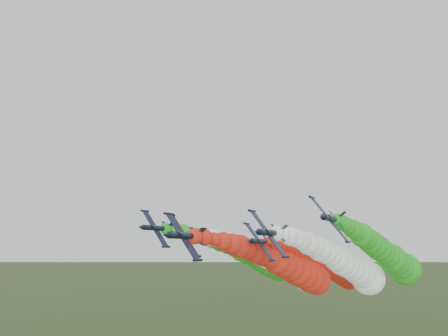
{
  "coord_description": "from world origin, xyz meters",
  "views": [
    {
      "loc": [
        38.07,
        -66.81,
        32.73
      ],
      "look_at": [
        -2.22,
        11.22,
        48.76
      ],
      "focal_mm": 35.0,
      "sensor_mm": 36.0,
      "label": 1
    }
  ],
  "objects_px": {
    "jet_outer_right": "(388,256)",
    "jet_trail": "(329,267)",
    "jet_inner_left": "(283,265)",
    "jet_inner_right": "(348,266)",
    "jet_outer_left": "(254,258)",
    "jet_lead": "(290,268)"
  },
  "relations": [
    {
      "from": "jet_lead",
      "to": "jet_inner_right",
      "type": "xyz_separation_m",
      "value": [
        13.5,
        7.38,
        0.49
      ]
    },
    {
      "from": "jet_outer_left",
      "to": "jet_trail",
      "type": "distance_m",
      "value": 23.24
    },
    {
      "from": "jet_lead",
      "to": "jet_outer_right",
      "type": "relative_size",
      "value": 0.99
    },
    {
      "from": "jet_inner_left",
      "to": "jet_outer_left",
      "type": "relative_size",
      "value": 1.01
    },
    {
      "from": "jet_trail",
      "to": "jet_inner_right",
      "type": "bearing_deg",
      "value": -62.03
    },
    {
      "from": "jet_inner_right",
      "to": "jet_lead",
      "type": "bearing_deg",
      "value": -151.33
    },
    {
      "from": "jet_lead",
      "to": "jet_trail",
      "type": "bearing_deg",
      "value": 81.27
    },
    {
      "from": "jet_inner_right",
      "to": "jet_outer_left",
      "type": "relative_size",
      "value": 1.01
    },
    {
      "from": "jet_inner_left",
      "to": "jet_trail",
      "type": "distance_m",
      "value": 19.34
    },
    {
      "from": "jet_inner_left",
      "to": "jet_inner_right",
      "type": "xyz_separation_m",
      "value": [
        18.33,
        -0.83,
        0.15
      ]
    },
    {
      "from": "jet_outer_right",
      "to": "jet_trail",
      "type": "relative_size",
      "value": 1.01
    },
    {
      "from": "jet_inner_right",
      "to": "jet_inner_left",
      "type": "bearing_deg",
      "value": 177.39
    },
    {
      "from": "jet_inner_left",
      "to": "jet_outer_right",
      "type": "relative_size",
      "value": 1.0
    },
    {
      "from": "jet_inner_right",
      "to": "jet_outer_right",
      "type": "xyz_separation_m",
      "value": [
        9.64,
        6.05,
        2.59
      ]
    },
    {
      "from": "jet_outer_left",
      "to": "jet_outer_right",
      "type": "bearing_deg",
      "value": -3.94
    },
    {
      "from": "jet_lead",
      "to": "jet_outer_right",
      "type": "xyz_separation_m",
      "value": [
        23.14,
        13.43,
        3.08
      ]
    },
    {
      "from": "jet_lead",
      "to": "jet_outer_left",
      "type": "bearing_deg",
      "value": 136.77
    },
    {
      "from": "jet_outer_right",
      "to": "jet_inner_right",
      "type": "bearing_deg",
      "value": -147.88
    },
    {
      "from": "jet_lead",
      "to": "jet_trail",
      "type": "height_order",
      "value": "jet_lead"
    },
    {
      "from": "jet_outer_right",
      "to": "jet_lead",
      "type": "bearing_deg",
      "value": -149.87
    },
    {
      "from": "jet_inner_left",
      "to": "jet_inner_right",
      "type": "distance_m",
      "value": 18.35
    },
    {
      "from": "jet_lead",
      "to": "jet_trail",
      "type": "distance_m",
      "value": 25.75
    }
  ]
}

